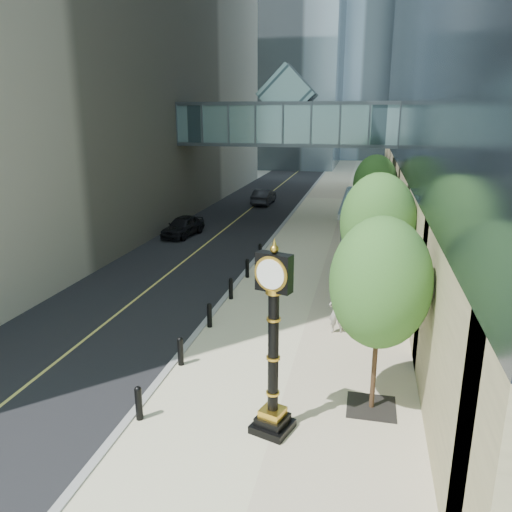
% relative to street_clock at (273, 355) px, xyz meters
% --- Properties ---
extents(ground, '(320.00, 320.00, 0.00)m').
position_rel_street_clock_xyz_m(ground, '(-1.00, -1.32, -2.29)').
color(ground, gray).
rests_on(ground, ground).
extents(road, '(8.00, 180.00, 0.02)m').
position_rel_street_clock_xyz_m(road, '(-8.00, 38.68, -2.28)').
color(road, black).
rests_on(road, ground).
extents(sidewalk, '(8.00, 180.00, 0.06)m').
position_rel_street_clock_xyz_m(sidewalk, '(-0.00, 38.68, -2.26)').
color(sidewalk, beige).
rests_on(sidewalk, ground).
extents(curb, '(0.25, 180.00, 0.07)m').
position_rel_street_clock_xyz_m(curb, '(-4.00, 38.68, -2.26)').
color(curb, gray).
rests_on(curb, ground).
extents(distant_tower_c, '(22.00, 22.00, 65.00)m').
position_rel_street_clock_xyz_m(distant_tower_c, '(-7.00, 118.68, 30.21)').
color(distant_tower_c, '#8BA0AF').
rests_on(distant_tower_c, ground).
extents(skywalk, '(17.00, 4.20, 5.80)m').
position_rel_street_clock_xyz_m(skywalk, '(-4.00, 26.68, 5.42)').
color(skywalk, '#44636E').
rests_on(skywalk, ground).
extents(entrance_canopy, '(3.00, 8.00, 4.38)m').
position_rel_street_clock_xyz_m(entrance_canopy, '(2.48, 12.68, 1.90)').
color(entrance_canopy, '#383F44').
rests_on(entrance_canopy, ground).
extents(bollard_row, '(0.20, 16.20, 0.90)m').
position_rel_street_clock_xyz_m(bollard_row, '(-3.70, 7.68, -1.78)').
color(bollard_row, black).
rests_on(bollard_row, sidewalk).
extents(street_trees, '(2.94, 28.58, 6.05)m').
position_rel_street_clock_xyz_m(street_trees, '(2.60, 13.54, 1.51)').
color(street_trees, black).
rests_on(street_trees, sidewalk).
extents(street_clock, '(1.22, 1.22, 5.15)m').
position_rel_street_clock_xyz_m(street_clock, '(0.00, 0.00, 0.00)').
color(street_clock, black).
rests_on(street_clock, sidewalk).
extents(pedestrian, '(0.73, 0.58, 1.74)m').
position_rel_street_clock_xyz_m(pedestrian, '(1.25, 6.67, -1.36)').
color(pedestrian, '#ACA69D').
rests_on(pedestrian, sidewalk).
extents(car_near, '(2.19, 4.31, 1.40)m').
position_rel_street_clock_xyz_m(car_near, '(-10.24, 20.54, -1.57)').
color(car_near, black).
rests_on(car_near, road).
extents(car_far, '(1.62, 4.40, 1.44)m').
position_rel_street_clock_xyz_m(car_far, '(-7.33, 34.21, -1.55)').
color(car_far, black).
rests_on(car_far, road).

